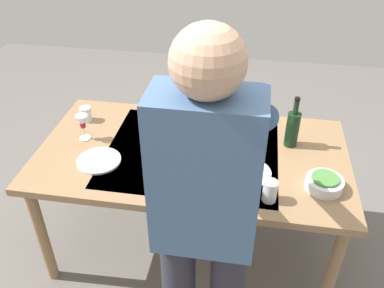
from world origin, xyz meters
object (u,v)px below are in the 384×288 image
Objects in this scene: wine_bottle at (293,128)px; wine_glass_left at (82,123)px; chair_near at (212,107)px; side_bowl_salad at (324,183)px; water_cup_near_left at (270,191)px; dinner_plate_near at (99,161)px; water_cup_near_right at (86,114)px; dining_table at (192,161)px; dinner_plate_far at (248,173)px; serving_bowl_pasta at (214,132)px; person_server at (205,218)px.

wine_glass_left is at bearing 6.28° from wine_bottle.
chair_near is 5.06× the size of side_bowl_salad.
wine_glass_left is 1.39× the size of water_cup_near_left.
water_cup_near_left reaches higher than dinner_plate_near.
side_bowl_salad is (-1.29, 0.22, -0.07)m from wine_glass_left.
wine_glass_left reaches higher than side_bowl_salad.
water_cup_near_right reaches higher than dinner_plate_near.
dining_table is 0.54m from water_cup_near_left.
water_cup_near_left is 0.29m from side_bowl_salad.
side_bowl_salad is at bearing 171.66° from dinner_plate_far.
wine_glass_left is at bearing 10.72° from serving_bowl_pasta.
wine_glass_left reaches higher than water_cup_near_left.
dining_table is 1.84× the size of chair_near.
wine_bottle is (-0.36, -0.87, -0.13)m from person_server.
wine_bottle is 1.15m from wine_glass_left.
serving_bowl_pasta is at bearing -149.98° from dinner_plate_near.
water_cup_near_right is (1.10, -0.53, -0.01)m from water_cup_near_left.
water_cup_near_left is at bearing 25.88° from side_bowl_salad.
water_cup_near_right is 0.38× the size of dinner_plate_near.
person_server is at bearing 75.61° from dinner_plate_far.
dining_table is at bearing -77.04° from person_server.
wine_bottle is at bearing 127.00° from chair_near.
wine_bottle is (-0.51, 0.68, 0.31)m from chair_near.
dinner_plate_near is at bearing 64.35° from chair_near.
water_cup_near_right is at bearing 41.65° from chair_near.
side_bowl_salad reaches higher than dinner_plate_far.
dinner_plate_near is at bearing 17.76° from wine_bottle.
wine_bottle is at bearing -163.87° from dining_table.
water_cup_near_right reaches higher than dining_table.
person_server is 1.09m from wine_glass_left.
water_cup_near_right reaches higher than serving_bowl_pasta.
serving_bowl_pasta is at bearing -31.83° from side_bowl_salad.
chair_near is at bearing -70.76° from water_cup_near_left.
side_bowl_salad is (-1.36, 0.41, -0.01)m from water_cup_near_right.
side_bowl_salad is at bearing 178.69° from dinner_plate_near.
person_server reaches higher than dinner_plate_far.
side_bowl_salad is 1.14m from dinner_plate_near.
wine_bottle is 0.38m from side_bowl_salad.
chair_near is at bearing -53.00° from wine_bottle.
wine_bottle is 1.29× the size of dinner_plate_near.
dinner_plate_near is 0.78m from dinner_plate_far.
dinner_plate_near is (1.14, -0.03, -0.03)m from side_bowl_salad.
wine_bottle is 0.49m from water_cup_near_left.
chair_near is 3.07× the size of wine_bottle.
dining_table is at bearing 16.13° from wine_bottle.
wine_bottle is 1.64× the size of side_bowl_salad.
dining_table is 0.64m from wine_glass_left.
person_server reaches higher than chair_near.
dining_table is 19.01× the size of water_cup_near_right.
water_cup_near_left is (-0.25, -0.40, -0.18)m from person_server.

